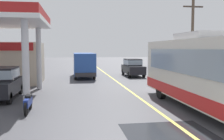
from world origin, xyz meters
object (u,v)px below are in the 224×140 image
object	(u,v)px
pedestrian_near_pump	(9,84)
coach_bus_main	(210,75)
car_trailing_behind_bus	(133,66)
motorcycle_parked_forecourt	(28,103)
minibus_opposing_lane	(84,63)
car_at_pump	(2,81)

from	to	relation	value
pedestrian_near_pump	coach_bus_main	bearing A→B (deg)	-23.55
car_trailing_behind_bus	pedestrian_near_pump	bearing A→B (deg)	-131.11
car_trailing_behind_bus	motorcycle_parked_forecourt	bearing A→B (deg)	-120.17
coach_bus_main	minibus_opposing_lane	world-z (taller)	coach_bus_main
coach_bus_main	car_trailing_behind_bus	bearing A→B (deg)	89.33
car_trailing_behind_bus	coach_bus_main	bearing A→B (deg)	-90.67
motorcycle_parked_forecourt	car_trailing_behind_bus	distance (m)	16.68
car_at_pump	pedestrian_near_pump	distance (m)	0.69
coach_bus_main	car_at_pump	bearing A→B (deg)	155.26
car_trailing_behind_bus	minibus_opposing_lane	bearing A→B (deg)	-177.78
minibus_opposing_lane	motorcycle_parked_forecourt	xyz separation A→B (m)	(-3.21, -14.21, -1.03)
coach_bus_main	minibus_opposing_lane	distance (m)	16.16
car_at_pump	minibus_opposing_lane	world-z (taller)	minibus_opposing_lane
car_trailing_behind_bus	car_at_pump	bearing A→B (deg)	-133.73
motorcycle_parked_forecourt	coach_bus_main	bearing A→B (deg)	-8.08
car_at_pump	car_trailing_behind_bus	distance (m)	15.04
minibus_opposing_lane	pedestrian_near_pump	size ratio (longest dim) A/B	3.69
motorcycle_parked_forecourt	pedestrian_near_pump	xyz separation A→B (m)	(-1.52, 3.07, 0.49)
motorcycle_parked_forecourt	car_at_pump	bearing A→B (deg)	119.66
minibus_opposing_lane	car_trailing_behind_bus	size ratio (longest dim) A/B	1.46
pedestrian_near_pump	minibus_opposing_lane	bearing A→B (deg)	67.00
coach_bus_main	car_at_pump	distance (m)	11.27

